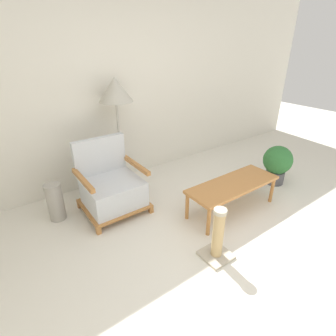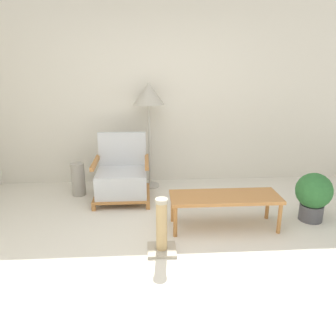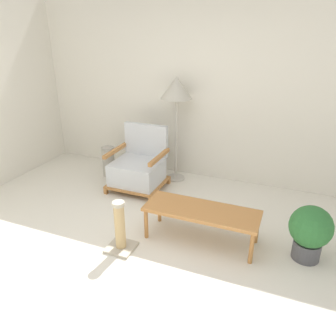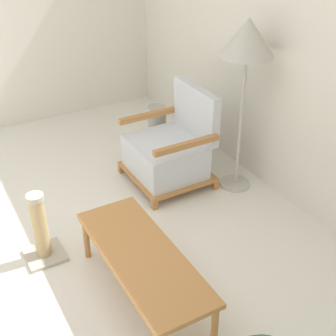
{
  "view_description": "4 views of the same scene",
  "coord_description": "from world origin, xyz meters",
  "px_view_note": "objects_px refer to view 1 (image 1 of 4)",
  "views": [
    {
      "loc": [
        -1.68,
        -0.95,
        1.94
      ],
      "look_at": [
        -0.02,
        1.36,
        0.55
      ],
      "focal_mm": 28.0,
      "sensor_mm": 36.0,
      "label": 1
    },
    {
      "loc": [
        -0.27,
        -2.48,
        1.76
      ],
      "look_at": [
        -0.02,
        1.36,
        0.55
      ],
      "focal_mm": 35.0,
      "sensor_mm": 36.0,
      "label": 2
    },
    {
      "loc": [
        1.38,
        -2.07,
        2.16
      ],
      "look_at": [
        -0.02,
        1.36,
        0.55
      ],
      "focal_mm": 35.0,
      "sensor_mm": 36.0,
      "label": 3
    },
    {
      "loc": [
        2.63,
        -0.14,
        2.41
      ],
      "look_at": [
        -0.02,
        1.36,
        0.55
      ],
      "focal_mm": 50.0,
      "sensor_mm": 36.0,
      "label": 4
    }
  ],
  "objects_px": {
    "potted_plant": "(277,163)",
    "scratching_post": "(218,239)",
    "armchair": "(112,188)",
    "coffee_table": "(233,186)",
    "floor_lamp": "(116,94)",
    "vase": "(55,202)"
  },
  "relations": [
    {
      "from": "potted_plant",
      "to": "scratching_post",
      "type": "relative_size",
      "value": 1.03
    },
    {
      "from": "armchair",
      "to": "coffee_table",
      "type": "height_order",
      "value": "armchair"
    },
    {
      "from": "coffee_table",
      "to": "scratching_post",
      "type": "xyz_separation_m",
      "value": [
        -0.73,
        -0.47,
        -0.12
      ]
    },
    {
      "from": "armchair",
      "to": "floor_lamp",
      "type": "relative_size",
      "value": 0.57
    },
    {
      "from": "coffee_table",
      "to": "potted_plant",
      "type": "distance_m",
      "value": 1.08
    },
    {
      "from": "floor_lamp",
      "to": "scratching_post",
      "type": "height_order",
      "value": "floor_lamp"
    },
    {
      "from": "armchair",
      "to": "vase",
      "type": "bearing_deg",
      "value": 161.77
    },
    {
      "from": "coffee_table",
      "to": "potted_plant",
      "type": "relative_size",
      "value": 2.1
    },
    {
      "from": "floor_lamp",
      "to": "potted_plant",
      "type": "distance_m",
      "value": 2.48
    },
    {
      "from": "armchair",
      "to": "vase",
      "type": "height_order",
      "value": "armchair"
    },
    {
      "from": "armchair",
      "to": "potted_plant",
      "type": "distance_m",
      "value": 2.4
    },
    {
      "from": "armchair",
      "to": "potted_plant",
      "type": "bearing_deg",
      "value": -18.94
    },
    {
      "from": "floor_lamp",
      "to": "potted_plant",
      "type": "bearing_deg",
      "value": -33.79
    },
    {
      "from": "potted_plant",
      "to": "scratching_post",
      "type": "distance_m",
      "value": 1.89
    },
    {
      "from": "floor_lamp",
      "to": "armchair",
      "type": "bearing_deg",
      "value": -128.23
    },
    {
      "from": "armchair",
      "to": "coffee_table",
      "type": "distance_m",
      "value": 1.49
    },
    {
      "from": "armchair",
      "to": "floor_lamp",
      "type": "bearing_deg",
      "value": 51.77
    },
    {
      "from": "coffee_table",
      "to": "scratching_post",
      "type": "bearing_deg",
      "value": -147.23
    },
    {
      "from": "coffee_table",
      "to": "scratching_post",
      "type": "relative_size",
      "value": 2.17
    },
    {
      "from": "floor_lamp",
      "to": "vase",
      "type": "bearing_deg",
      "value": -164.64
    },
    {
      "from": "floor_lamp",
      "to": "scratching_post",
      "type": "xyz_separation_m",
      "value": [
        0.09,
        -1.84,
        -1.1
      ]
    },
    {
      "from": "armchair",
      "to": "floor_lamp",
      "type": "height_order",
      "value": "floor_lamp"
    }
  ]
}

